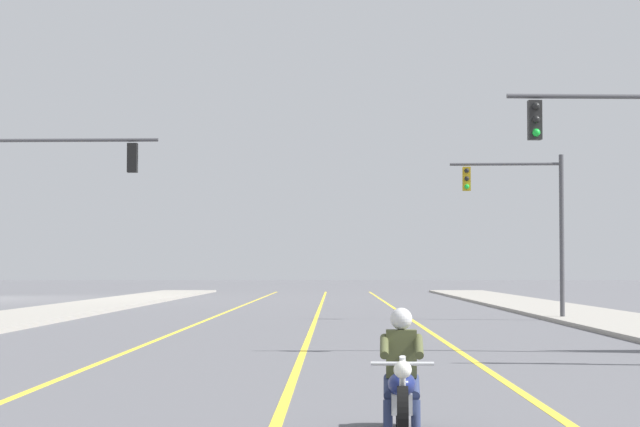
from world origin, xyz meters
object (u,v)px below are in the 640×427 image
(motorcycle_with_rider, at_px, (402,384))
(traffic_signal_near_left, at_px, (37,196))
(traffic_signal_mid_right, at_px, (530,212))
(traffic_signal_near_right, at_px, (639,175))

(motorcycle_with_rider, bearing_deg, traffic_signal_near_left, 113.02)
(motorcycle_with_rider, height_order, traffic_signal_near_left, traffic_signal_near_left)
(traffic_signal_near_left, xyz_separation_m, traffic_signal_mid_right, (16.42, 8.76, -0.07))
(traffic_signal_near_right, relative_size, traffic_signal_near_left, 1.00)
(motorcycle_with_rider, bearing_deg, traffic_signal_near_right, 65.86)
(traffic_signal_near_right, height_order, traffic_signal_near_left, same)
(traffic_signal_near_right, distance_m, traffic_signal_mid_right, 18.21)
(traffic_signal_near_right, bearing_deg, traffic_signal_mid_right, 88.83)
(motorcycle_with_rider, xyz_separation_m, traffic_signal_mid_right, (6.55, 31.99, 3.47))
(traffic_signal_near_left, relative_size, traffic_signal_mid_right, 1.00)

